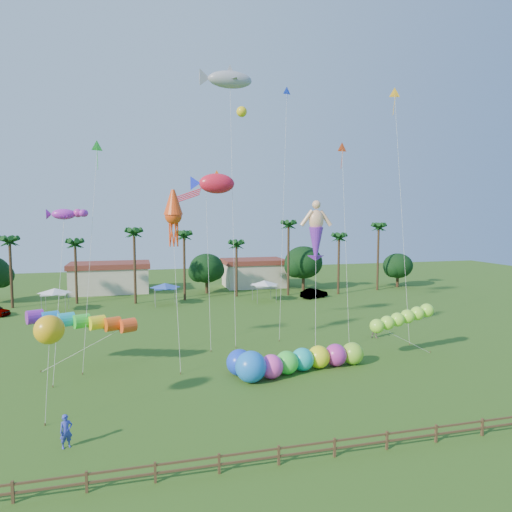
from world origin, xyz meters
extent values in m
plane|color=#285116|center=(0.00, 0.00, 0.00)|extent=(160.00, 160.00, 0.00)
cylinder|color=#3A2819|center=(-26.00, 40.00, 4.50)|extent=(0.36, 0.36, 9.00)
cylinder|color=#3A2819|center=(-18.00, 41.00, 4.25)|extent=(0.36, 0.36, 8.50)
cylinder|color=#3A2819|center=(-10.00, 39.00, 5.00)|extent=(0.36, 0.36, 10.00)
cylinder|color=#3A2819|center=(-3.00, 40.00, 4.75)|extent=(0.36, 0.36, 9.50)
cylinder|color=#3A2819|center=(5.00, 41.00, 4.00)|extent=(0.36, 0.36, 8.00)
cylinder|color=#3A2819|center=(13.00, 40.00, 5.50)|extent=(0.36, 0.36, 11.00)
cylinder|color=#3A2819|center=(21.00, 39.00, 4.50)|extent=(0.36, 0.36, 9.00)
cylinder|color=#3A2819|center=(29.00, 41.00, 5.25)|extent=(0.36, 0.36, 10.50)
sphere|color=#113814|center=(1.00, 45.00, 4.03)|extent=(5.46, 5.46, 5.46)
sphere|color=#113814|center=(17.00, 44.00, 4.65)|extent=(6.30, 6.30, 6.30)
sphere|color=#113814|center=(34.00, 43.00, 3.72)|extent=(5.04, 5.04, 5.04)
cube|color=beige|center=(-14.00, 50.00, 2.00)|extent=(12.00, 7.00, 4.00)
cube|color=beige|center=(10.00, 50.00, 2.00)|extent=(10.00, 7.00, 4.00)
pyramid|color=white|center=(-20.00, 36.00, 2.75)|extent=(3.00, 3.00, 0.60)
pyramid|color=blue|center=(-6.00, 37.00, 2.75)|extent=(3.00, 3.00, 0.60)
pyramid|color=white|center=(8.00, 36.00, 2.75)|extent=(3.00, 3.00, 0.60)
cube|color=brown|center=(-15.00, -6.00, 0.50)|extent=(0.12, 0.12, 1.00)
cube|color=brown|center=(-12.00, -6.00, 0.50)|extent=(0.12, 0.12, 1.00)
cube|color=brown|center=(-9.00, -6.00, 0.50)|extent=(0.12, 0.12, 1.00)
cube|color=brown|center=(-6.00, -6.00, 0.50)|extent=(0.12, 0.12, 1.00)
cube|color=brown|center=(-3.00, -6.00, 0.50)|extent=(0.12, 0.12, 1.00)
cube|color=brown|center=(0.00, -6.00, 0.50)|extent=(0.12, 0.12, 1.00)
cube|color=brown|center=(3.00, -6.00, 0.50)|extent=(0.12, 0.12, 1.00)
cube|color=brown|center=(6.00, -6.00, 0.50)|extent=(0.12, 0.12, 1.00)
cube|color=brown|center=(9.00, -6.00, 0.50)|extent=(0.12, 0.12, 1.00)
cube|color=brown|center=(0.00, -6.00, 0.85)|extent=(36.00, 0.08, 0.10)
cube|color=brown|center=(0.00, -6.00, 0.45)|extent=(36.00, 0.08, 0.10)
imported|color=#4C4C54|center=(15.99, 36.69, 0.72)|extent=(4.63, 3.08, 1.44)
imported|color=#343FB7|center=(-13.47, -1.51, 0.91)|extent=(0.78, 0.67, 1.82)
imported|color=gray|center=(13.54, 14.01, 0.94)|extent=(1.13, 1.03, 1.88)
sphere|color=#FF43BE|center=(0.08, 5.71, 0.92)|extent=(1.84, 1.84, 1.84)
sphere|color=#37E93D|center=(1.52, 6.30, 0.92)|extent=(1.84, 1.84, 1.84)
sphere|color=#1AB6B8|center=(2.99, 6.76, 0.92)|extent=(1.84, 1.84, 1.84)
sphere|color=#F7FF1A|center=(4.50, 7.03, 0.92)|extent=(1.84, 1.84, 1.84)
sphere|color=#C22DA2|center=(6.04, 7.15, 0.92)|extent=(1.84, 1.84, 1.84)
sphere|color=#8EDB30|center=(7.59, 7.20, 0.92)|extent=(1.84, 1.84, 1.84)
sphere|color=blue|center=(-1.61, 5.34, 1.17)|extent=(2.79, 2.79, 2.35)
sphere|color=blue|center=(-2.11, 6.97, 1.02)|extent=(2.04, 2.04, 2.04)
cylinder|color=#FA4D1B|center=(-12.57, 10.96, 3.52)|extent=(8.41, 3.14, 1.13)
cylinder|color=silver|center=(-13.84, 11.29, 1.76)|extent=(6.74, 0.69, 3.54)
cylinder|color=brown|center=(-17.20, 11.62, 0.08)|extent=(0.08, 0.08, 0.16)
ellipsoid|color=#9CFF38|center=(10.22, 7.96, 2.89)|extent=(6.62, 3.54, 1.45)
cylinder|color=silver|center=(13.03, 8.14, 1.45)|extent=(5.62, 0.39, 2.91)
cylinder|color=brown|center=(15.83, 8.32, 0.08)|extent=(0.08, 0.08, 0.16)
sphere|color=yellow|center=(-14.76, 2.15, 5.61)|extent=(2.23, 2.23, 1.74)
cylinder|color=silver|center=(-14.92, 1.84, 2.80)|extent=(0.37, 0.64, 5.61)
cylinder|color=brown|center=(-15.09, 1.54, 0.08)|extent=(0.08, 0.08, 0.16)
cylinder|color=silver|center=(5.72, 10.83, 5.28)|extent=(1.95, 4.93, 10.57)
cylinder|color=brown|center=(4.76, 8.38, 0.08)|extent=(0.08, 0.08, 0.16)
ellipsoid|color=red|center=(-1.95, 17.67, 15.48)|extent=(5.49, 3.61, 2.18)
cylinder|color=silver|center=(-2.63, 15.62, 7.74)|extent=(1.39, 4.13, 15.49)
cylinder|color=brown|center=(-3.30, 13.57, 0.08)|extent=(0.08, 0.08, 0.16)
ellipsoid|color=#9698A4|center=(0.04, 20.74, 26.31)|extent=(6.35, 2.99, 2.18)
cylinder|color=silver|center=(-0.42, 17.47, 13.15)|extent=(0.93, 6.55, 26.31)
cylinder|color=brown|center=(-0.87, 14.21, 0.08)|extent=(0.08, 0.08, 0.16)
cone|color=#EE4413|center=(-6.62, 11.92, 12.34)|extent=(2.01, 2.01, 4.55)
cylinder|color=silver|center=(-6.57, 10.13, 6.17)|extent=(0.13, 3.59, 12.35)
cylinder|color=brown|center=(-6.52, 8.34, 0.08)|extent=(0.08, 0.08, 0.16)
ellipsoid|color=#B627C4|center=(-15.18, 12.40, 12.48)|extent=(3.43, 2.36, 1.22)
cylinder|color=silver|center=(-15.45, 10.16, 6.24)|extent=(0.55, 4.51, 12.48)
cylinder|color=brown|center=(-15.71, 7.92, 0.08)|extent=(0.08, 0.08, 0.16)
cone|color=#DB4318|center=(10.46, 15.97, 19.07)|extent=(1.23, 0.39, 1.21)
cylinder|color=silver|center=(10.09, 14.04, 9.53)|extent=(0.76, 3.88, 19.07)
cylinder|color=brown|center=(9.72, 12.12, 0.08)|extent=(0.08, 0.08, 0.16)
cone|color=#FFB11A|center=(15.91, 15.52, 24.63)|extent=(1.30, 0.58, 1.27)
cylinder|color=silver|center=(15.69, 13.24, 12.32)|extent=(0.48, 4.60, 24.64)
cylinder|color=brown|center=(15.46, 10.95, 0.08)|extent=(0.08, 0.08, 0.16)
cone|color=#37EB3C|center=(-12.72, 15.03, 18.20)|extent=(1.14, 0.77, 1.16)
cylinder|color=silver|center=(-13.33, 12.61, 9.10)|extent=(1.25, 4.85, 18.21)
cylinder|color=brown|center=(-13.94, 10.20, 0.08)|extent=(0.08, 0.08, 0.16)
cone|color=blue|center=(5.72, 19.30, 25.13)|extent=(1.05, 0.44, 1.03)
cylinder|color=silver|center=(4.74, 17.31, 12.56)|extent=(2.00, 4.01, 25.13)
cylinder|color=brown|center=(3.76, 15.32, 0.08)|extent=(0.08, 0.08, 0.16)
camera|label=1|loc=(-9.56, -26.67, 12.36)|focal=32.00mm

